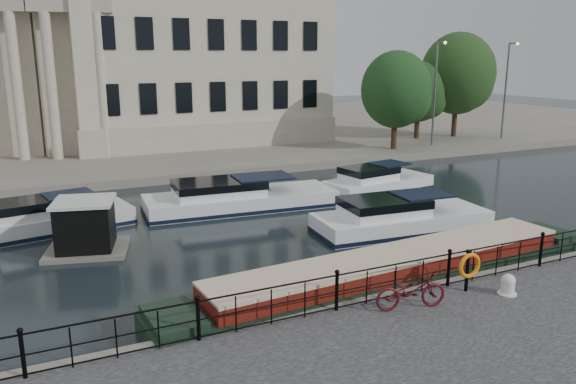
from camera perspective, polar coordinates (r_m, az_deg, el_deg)
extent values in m
plane|color=black|center=(18.27, 1.29, -10.70)|extent=(160.00, 160.00, 0.00)
cube|color=#6B665B|center=(54.86, -17.34, 5.45)|extent=(120.00, 42.00, 0.55)
cylinder|color=black|center=(14.17, -25.35, -14.77)|extent=(0.10, 0.10, 1.10)
sphere|color=black|center=(13.91, -25.60, -12.59)|extent=(0.14, 0.14, 0.14)
cylinder|color=black|center=(14.58, -9.10, -12.71)|extent=(0.10, 0.10, 1.10)
sphere|color=black|center=(14.33, -9.19, -10.56)|extent=(0.14, 0.14, 0.14)
cylinder|color=black|center=(16.01, 4.97, -10.09)|extent=(0.10, 0.10, 1.10)
sphere|color=black|center=(15.78, 5.01, -8.09)|extent=(0.14, 0.14, 0.14)
cylinder|color=black|center=(18.23, 16.00, -7.57)|extent=(0.10, 0.10, 1.10)
sphere|color=black|center=(18.03, 16.13, -5.79)|extent=(0.14, 0.14, 0.14)
cylinder|color=black|center=(20.98, 24.31, -5.46)|extent=(0.10, 0.10, 1.10)
sphere|color=black|center=(20.80, 24.47, -3.89)|extent=(0.14, 0.14, 0.14)
cylinder|color=black|center=(15.82, 5.01, -8.43)|extent=(24.00, 0.05, 0.05)
cylinder|color=black|center=(16.01, 4.97, -10.09)|extent=(24.00, 0.04, 0.04)
cylinder|color=black|center=(16.21, 4.93, -11.61)|extent=(24.00, 0.04, 0.04)
cube|color=#ADA38C|center=(49.72, -9.87, 13.49)|extent=(20.00, 14.00, 14.00)
cube|color=#9E937F|center=(50.08, -9.59, 6.62)|extent=(20.30, 14.30, 2.00)
cube|color=#ADA38C|center=(44.11, -20.29, 10.91)|extent=(5.73, 4.06, 11.00)
cube|color=#9E937F|center=(42.24, -21.20, 17.43)|extent=(5.62, 2.73, 1.20)
cylinder|color=#ADA38C|center=(41.40, -18.37, 10.10)|extent=(0.70, 0.70, 9.80)
cylinder|color=#ADA38C|center=(41.83, -22.91, 9.76)|extent=(0.70, 0.70, 9.80)
cube|color=#ADA38C|center=(45.34, -26.80, 10.36)|extent=(5.90, 4.56, 11.00)
cylinder|color=#ADA38C|center=(42.39, -25.82, 9.51)|extent=(0.70, 0.70, 9.80)
cylinder|color=#59595B|center=(46.13, 14.67, 9.52)|extent=(0.16, 0.16, 8.00)
sphere|color=#FFF2CC|center=(45.40, 15.68, 14.40)|extent=(0.24, 0.24, 0.24)
cylinder|color=#59595B|center=(51.96, 21.21, 9.47)|extent=(0.16, 0.16, 8.00)
sphere|color=#FFF2CC|center=(51.30, 22.30, 13.76)|extent=(0.24, 0.24, 0.24)
imported|color=#4C0D13|center=(16.43, 12.36, -9.74)|extent=(2.19, 1.13, 1.10)
cylinder|color=silver|center=(18.33, 21.41, -9.01)|extent=(0.41, 0.41, 0.43)
sphere|color=silver|center=(18.25, 21.47, -8.39)|extent=(0.43, 0.43, 0.43)
cylinder|color=silver|center=(18.40, 21.36, -9.57)|extent=(0.57, 0.57, 0.04)
cylinder|color=black|center=(18.00, 17.74, -7.67)|extent=(0.11, 0.11, 1.27)
cube|color=black|center=(17.79, 17.89, -5.76)|extent=(0.13, 0.13, 0.08)
torus|color=orange|center=(17.87, 17.97, -7.12)|extent=(0.81, 0.13, 0.81)
cube|color=black|center=(19.37, 10.89, -9.17)|extent=(16.98, 3.39, 1.01)
cube|color=#5D150D|center=(19.13, 10.98, -7.38)|extent=(13.59, 2.82, 0.79)
cube|color=beige|center=(18.99, 11.03, -6.25)|extent=(13.60, 2.89, 0.11)
cube|color=#6B665B|center=(23.65, -19.68, -5.62)|extent=(3.59, 3.23, 0.25)
cube|color=black|center=(23.34, -19.88, -3.18)|extent=(2.48, 2.48, 1.83)
cube|color=silver|center=(23.10, -20.07, -0.92)|extent=(2.73, 2.73, 0.12)
cube|color=white|center=(25.50, 11.46, -3.34)|extent=(8.03, 3.39, 1.20)
cube|color=black|center=(25.52, 11.45, -3.51)|extent=(8.11, 3.43, 0.18)
cube|color=white|center=(24.79, 9.71, -1.70)|extent=(3.70, 2.55, 0.90)
cube|color=black|center=(25.65, 13.38, -0.21)|extent=(2.50, 2.13, 0.08)
cube|color=silver|center=(26.95, -22.79, -3.22)|extent=(7.09, 3.62, 1.20)
cube|color=black|center=(26.98, -22.77, -3.39)|extent=(7.16, 3.66, 0.18)
cube|color=silver|center=(26.58, -24.65, -1.73)|extent=(3.36, 2.51, 0.90)
cube|color=black|center=(26.80, -21.37, -0.20)|extent=(2.31, 2.03, 0.08)
cube|color=white|center=(28.59, -4.76, -1.25)|extent=(9.78, 3.78, 1.20)
cube|color=black|center=(28.61, -4.76, -1.40)|extent=(9.88, 3.82, 0.18)
cube|color=white|center=(28.09, -7.04, 0.21)|extent=(4.49, 2.84, 0.90)
cube|color=black|center=(28.61, -2.60, 1.58)|extent=(3.03, 2.36, 0.08)
cube|color=white|center=(32.34, 9.16, 0.38)|extent=(6.72, 3.40, 1.20)
cube|color=black|center=(32.35, 9.15, 0.24)|extent=(6.79, 3.44, 0.18)
cube|color=white|center=(31.64, 8.20, 1.70)|extent=(3.17, 2.42, 0.90)
cube|color=black|center=(32.58, 10.24, 2.86)|extent=(2.17, 1.98, 0.08)
cylinder|color=black|center=(44.01, 10.73, 5.90)|extent=(0.44, 0.44, 2.43)
ellipsoid|color=#133A12|center=(43.70, 10.92, 10.19)|extent=(5.28, 5.28, 5.83)
sphere|color=#133A12|center=(43.78, 11.83, 9.24)|extent=(3.89, 3.89, 3.89)
cylinder|color=black|center=(50.28, 12.96, 6.57)|extent=(0.44, 0.44, 2.15)
ellipsoid|color=#143310|center=(50.02, 13.14, 9.88)|extent=(4.66, 4.66, 5.15)
sphere|color=#143310|center=(50.12, 13.93, 9.14)|extent=(3.44, 3.44, 3.44)
cylinder|color=black|center=(52.22, 16.55, 7.05)|extent=(0.44, 0.44, 2.95)
ellipsoid|color=#193912|center=(51.95, 16.85, 11.45)|extent=(6.41, 6.41, 7.09)
sphere|color=#193912|center=(52.09, 17.59, 10.47)|extent=(4.73, 4.73, 4.73)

